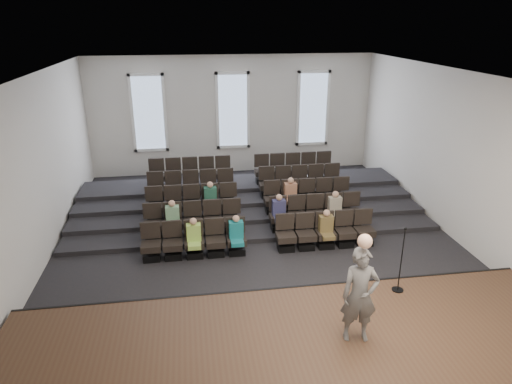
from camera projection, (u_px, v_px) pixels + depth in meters
ground at (258, 242)px, 13.87m from camera, size 14.00×14.00×0.00m
ceiling at (258, 73)px, 12.08m from camera, size 12.00×14.00×0.02m
wall_back at (233, 115)px, 19.46m from camera, size 12.00×0.04×5.00m
wall_front at (335, 309)px, 6.50m from camera, size 12.00×0.04×5.00m
wall_left at (35, 174)px, 12.13m from camera, size 0.04×14.00×5.00m
wall_right at (454, 155)px, 13.83m from camera, size 0.04×14.00×5.00m
stage at (298, 347)px, 9.07m from camera, size 11.80×3.60×0.50m
stage_lip at (280, 297)px, 10.71m from camera, size 11.80×0.06×0.52m
risers at (245, 198)px, 16.73m from camera, size 11.80×4.80×0.60m
seating_rows at (251, 203)px, 15.05m from camera, size 6.80×4.70×1.67m
windows at (233, 111)px, 19.32m from camera, size 8.44×0.10×3.24m
audience at (257, 214)px, 13.88m from camera, size 5.45×2.64×1.10m
speaker at (360, 295)px, 8.63m from camera, size 0.76×0.55×1.95m
mic_stand at (400, 272)px, 10.37m from camera, size 0.27×0.27×1.60m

